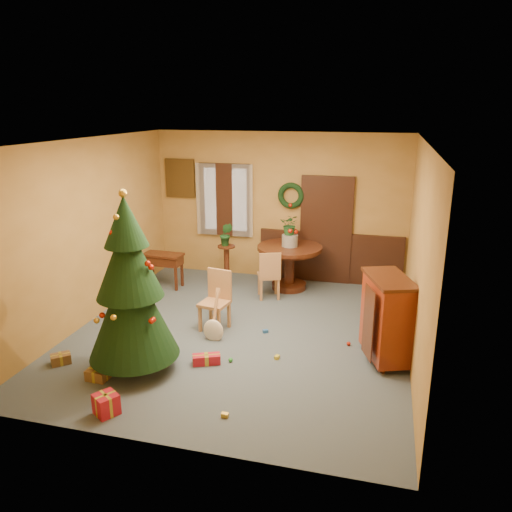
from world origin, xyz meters
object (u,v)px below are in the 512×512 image
(dining_table, at_px, (289,259))
(chair_near, at_px, (217,298))
(christmas_tree, at_px, (130,288))
(sideboard, at_px, (387,316))
(writing_desk, at_px, (163,262))

(dining_table, relative_size, chair_near, 1.30)
(chair_near, xyz_separation_m, christmas_tree, (-0.63, -1.50, 0.64))
(chair_near, bearing_deg, dining_table, 69.50)
(dining_table, distance_m, sideboard, 3.02)
(chair_near, xyz_separation_m, sideboard, (2.56, -0.40, 0.14))
(dining_table, bearing_deg, sideboard, -53.40)
(sideboard, bearing_deg, chair_near, 171.20)
(chair_near, bearing_deg, writing_desk, 136.46)
(writing_desk, distance_m, sideboard, 4.58)
(dining_table, distance_m, christmas_tree, 3.83)
(writing_desk, bearing_deg, dining_table, 12.26)
(writing_desk, relative_size, sideboard, 0.64)
(chair_near, relative_size, sideboard, 0.78)
(chair_near, distance_m, writing_desk, 2.20)
(dining_table, height_order, sideboard, sideboard)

